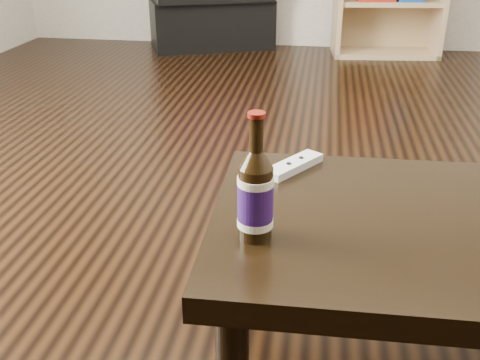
# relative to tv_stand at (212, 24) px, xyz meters

# --- Properties ---
(floor) EXTENTS (5.00, 6.00, 0.01)m
(floor) POSITION_rel_tv_stand_xyz_m (0.88, -2.84, -0.20)
(floor) COLOR black
(floor) RESTS_ON ground
(tv_stand) EXTENTS (1.06, 0.81, 0.38)m
(tv_stand) POSITION_rel_tv_stand_xyz_m (0.00, 0.00, 0.00)
(tv_stand) COLOR black
(tv_stand) RESTS_ON floor
(coffee_table) EXTENTS (1.12, 0.67, 0.41)m
(coffee_table) POSITION_rel_tv_stand_xyz_m (1.27, -3.51, 0.17)
(coffee_table) COLOR black
(coffee_table) RESTS_ON floor
(beer_bottle) EXTENTS (0.09, 0.09, 0.26)m
(beer_bottle) POSITION_rel_tv_stand_xyz_m (0.82, -3.63, 0.31)
(beer_bottle) COLOR black
(beer_bottle) RESTS_ON coffee_table
(remote) EXTENTS (0.14, 0.18, 0.02)m
(remote) POSITION_rel_tv_stand_xyz_m (0.87, -3.29, 0.23)
(remote) COLOR silver
(remote) RESTS_ON coffee_table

